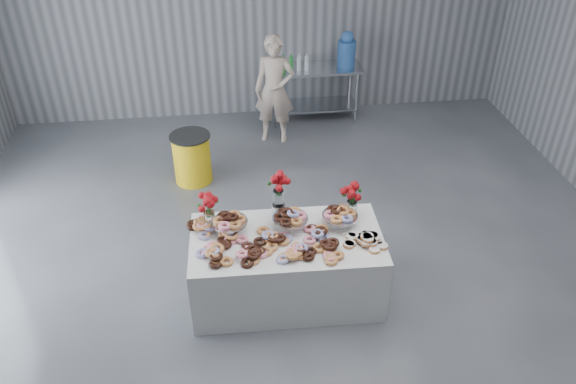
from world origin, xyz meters
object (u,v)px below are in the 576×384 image
object	(u,v)px
prep_table	(314,84)
water_jug	(347,50)
display_table	(287,266)
person	(275,90)
trash_barrel	(192,158)

from	to	relation	value
prep_table	water_jug	bearing A→B (deg)	-0.00
display_table	person	world-z (taller)	person
display_table	trash_barrel	xyz separation A→B (m)	(-1.00, 2.35, -0.03)
person	trash_barrel	size ratio (longest dim) A/B	2.35
display_table	water_jug	bearing A→B (deg)	70.21
prep_table	water_jug	distance (m)	0.73
person	trash_barrel	xyz separation A→B (m)	(-1.24, -1.03, -0.47)
water_jug	trash_barrel	distance (m)	3.03
display_table	trash_barrel	world-z (taller)	display_table
person	trash_barrel	distance (m)	1.68
display_table	prep_table	size ratio (longest dim) A/B	1.27
display_table	trash_barrel	bearing A→B (deg)	113.01
prep_table	trash_barrel	distance (m)	2.53
prep_table	person	distance (m)	0.93
water_jug	person	xyz separation A→B (m)	(-1.19, -0.59, -0.33)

